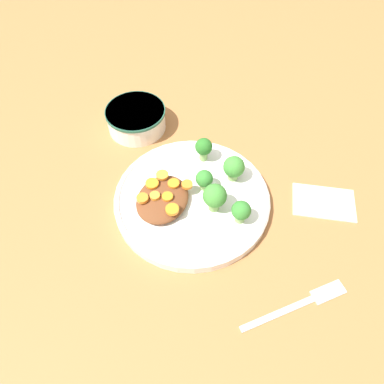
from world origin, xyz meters
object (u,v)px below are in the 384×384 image
plate (192,199)px  fork (304,302)px  dip_bowl (136,118)px  napkin (324,202)px

plate → fork: 0.26m
dip_bowl → plate: bearing=-38.6°
dip_bowl → fork: bearing=-32.5°
dip_bowl → napkin: dip_bowl is taller
dip_bowl → fork: (0.42, -0.27, -0.02)m
plate → dip_bowl: dip_bowl is taller
plate → napkin: (0.23, 0.09, -0.01)m
dip_bowl → napkin: 0.42m
plate → dip_bowl: (-0.19, 0.15, 0.02)m
fork → napkin: same height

